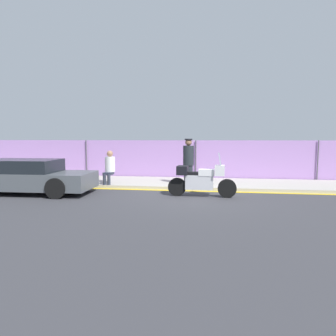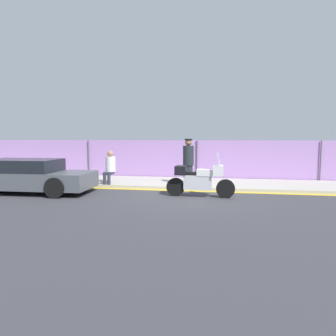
{
  "view_description": "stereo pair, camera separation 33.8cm",
  "coord_description": "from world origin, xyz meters",
  "px_view_note": "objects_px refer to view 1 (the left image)",
  "views": [
    {
      "loc": [
        0.74,
        -10.15,
        1.98
      ],
      "look_at": [
        -1.01,
        1.79,
        0.77
      ],
      "focal_mm": 32.0,
      "sensor_mm": 36.0,
      "label": 1
    },
    {
      "loc": [
        1.07,
        -10.1,
        1.98
      ],
      "look_at": [
        -1.01,
        1.79,
        0.77
      ],
      "focal_mm": 32.0,
      "sensor_mm": 36.0,
      "label": 2
    }
  ],
  "objects_px": {
    "motorcycle": "(201,179)",
    "person_seated_on_curb": "(110,165)",
    "parked_car_right_down_street": "(27,177)",
    "officer_standing": "(188,161)"
  },
  "relations": [
    {
      "from": "motorcycle",
      "to": "person_seated_on_curb",
      "type": "height_order",
      "value": "motorcycle"
    },
    {
      "from": "parked_car_right_down_street",
      "to": "person_seated_on_curb",
      "type": "bearing_deg",
      "value": 35.64
    },
    {
      "from": "officer_standing",
      "to": "motorcycle",
      "type": "bearing_deg",
      "value": -72.6
    },
    {
      "from": "officer_standing",
      "to": "person_seated_on_curb",
      "type": "relative_size",
      "value": 1.36
    },
    {
      "from": "person_seated_on_curb",
      "to": "parked_car_right_down_street",
      "type": "bearing_deg",
      "value": -142.33
    },
    {
      "from": "person_seated_on_curb",
      "to": "parked_car_right_down_street",
      "type": "xyz_separation_m",
      "value": [
        -2.42,
        -1.87,
        -0.26
      ]
    },
    {
      "from": "officer_standing",
      "to": "parked_car_right_down_street",
      "type": "bearing_deg",
      "value": -159.58
    },
    {
      "from": "officer_standing",
      "to": "parked_car_right_down_street",
      "type": "height_order",
      "value": "officer_standing"
    },
    {
      "from": "officer_standing",
      "to": "person_seated_on_curb",
      "type": "xyz_separation_m",
      "value": [
        -3.2,
        -0.22,
        -0.19
      ]
    },
    {
      "from": "motorcycle",
      "to": "parked_car_right_down_street",
      "type": "bearing_deg",
      "value": -174.85
    }
  ]
}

